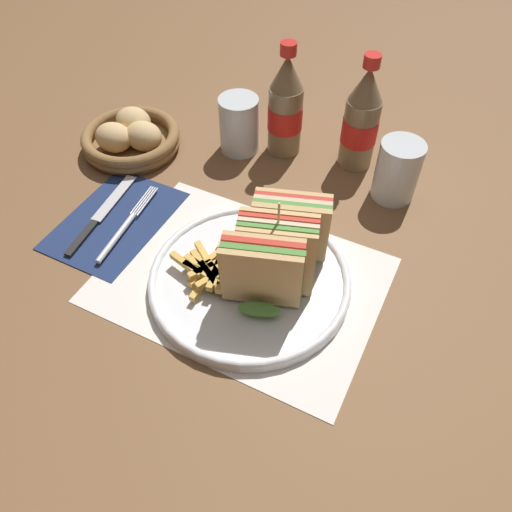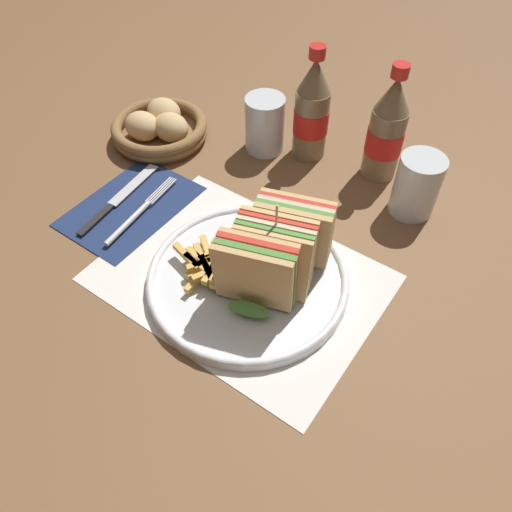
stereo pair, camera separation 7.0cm
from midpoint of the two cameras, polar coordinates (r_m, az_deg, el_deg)
ground_plane at (r=0.71m, az=-5.63°, el=-4.50°), size 4.00×4.00×0.00m
placemat at (r=0.73m, az=-4.78°, el=-2.75°), size 0.40×0.29×0.00m
plate_main at (r=0.71m, az=-3.54°, el=-2.82°), size 0.29×0.29×0.02m
club_sandwich at (r=0.67m, az=-0.58°, el=0.46°), size 0.12×0.18×0.14m
fries_pile at (r=0.70m, az=-8.37°, el=-1.82°), size 0.10×0.10×0.02m
ketchup_blob at (r=0.73m, az=-6.09°, el=0.24°), size 0.04×0.03×0.01m
napkin at (r=0.84m, az=-18.08°, el=3.82°), size 0.15×0.22×0.00m
fork at (r=0.82m, az=-17.43°, el=2.77°), size 0.03×0.18×0.01m
knife at (r=0.86m, az=-19.56°, el=4.42°), size 0.04×0.20×0.00m
coke_bottle_near at (r=0.90m, az=1.08°, el=16.46°), size 0.06×0.06×0.20m
coke_bottle_far at (r=0.88m, az=9.65°, el=14.88°), size 0.06×0.06×0.20m
glass_near at (r=0.85m, az=13.48°, el=8.98°), size 0.07×0.07×0.10m
glass_far at (r=0.92m, az=-4.19°, el=14.65°), size 0.07×0.07×0.10m
bread_basket at (r=0.97m, az=-16.16°, el=12.79°), size 0.18×0.18×0.06m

